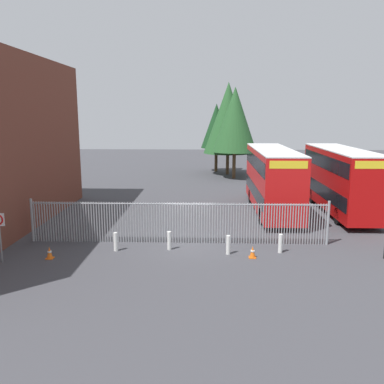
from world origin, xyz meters
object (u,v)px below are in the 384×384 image
double_decker_bus_near_gate (272,178)px  double_decker_bus_behind_fence_left (341,178)px  bollard_center_front (169,241)px  traffic_cone_mid_forecourt (50,253)px  bollard_near_right (228,245)px  traffic_cone_by_gate (253,252)px  bollard_near_left (116,242)px  bollard_far_right (280,243)px

double_decker_bus_near_gate → double_decker_bus_behind_fence_left: (4.75, 0.12, 0.00)m
bollard_center_front → double_decker_bus_behind_fence_left: bearing=37.2°
double_decker_bus_near_gate → traffic_cone_mid_forecourt: double_decker_bus_near_gate is taller
bollard_near_right → traffic_cone_by_gate: size_ratio=1.61×
double_decker_bus_near_gate → traffic_cone_mid_forecourt: bearing=-140.6°
double_decker_bus_near_gate → bollard_near_right: size_ratio=11.38×
traffic_cone_mid_forecourt → bollard_near_left: bearing=22.7°
double_decker_bus_behind_fence_left → traffic_cone_by_gate: double_decker_bus_behind_fence_left is taller
double_decker_bus_near_gate → traffic_cone_by_gate: size_ratio=18.32×
double_decker_bus_near_gate → bollard_center_front: size_ratio=11.38×
bollard_near_left → traffic_cone_by_gate: bollard_near_left is taller
bollard_near_left → bollard_far_right: (8.22, 0.04, 0.00)m
bollard_center_front → bollard_near_right: (2.95, -0.57, 0.00)m
double_decker_bus_behind_fence_left → bollard_near_left: size_ratio=11.38×
double_decker_bus_near_gate → traffic_cone_mid_forecourt: 15.70m
double_decker_bus_near_gate → bollard_near_left: size_ratio=11.38×
double_decker_bus_near_gate → bollard_near_right: bearing=-111.3°
double_decker_bus_near_gate → bollard_near_left: 12.72m
double_decker_bus_behind_fence_left → double_decker_bus_near_gate: bearing=-178.5°
bollard_near_right → bollard_near_left: bearing=177.1°
double_decker_bus_near_gate → bollard_far_right: 8.89m
double_decker_bus_behind_fence_left → traffic_cone_mid_forecourt: (-16.76, -10.01, -2.13)m
double_decker_bus_near_gate → bollard_far_right: double_decker_bus_near_gate is taller
bollard_far_right → traffic_cone_by_gate: size_ratio=1.61×
traffic_cone_by_gate → double_decker_bus_near_gate: bearing=76.1°
double_decker_bus_behind_fence_left → bollard_far_right: double_decker_bus_behind_fence_left is taller
bollard_near_right → traffic_cone_by_gate: bearing=-22.6°
double_decker_bus_behind_fence_left → bollard_center_front: size_ratio=11.38×
bollard_far_right → traffic_cone_by_gate: (-1.46, -0.80, -0.19)m
double_decker_bus_behind_fence_left → bollard_near_right: (-8.23, -9.07, -1.95)m
double_decker_bus_behind_fence_left → bollard_near_left: (-13.86, -8.79, -1.95)m
double_decker_bus_behind_fence_left → bollard_center_front: double_decker_bus_behind_fence_left is taller
double_decker_bus_behind_fence_left → bollard_far_right: bearing=-122.8°
bollard_near_left → traffic_cone_by_gate: 6.81m
bollard_near_left → bollard_center_front: (2.67, 0.28, 0.00)m
bollard_center_front → traffic_cone_mid_forecourt: (-5.58, -1.50, -0.19)m
bollard_near_right → double_decker_bus_behind_fence_left: bearing=47.8°
double_decker_bus_near_gate → double_decker_bus_behind_fence_left: size_ratio=1.00×
double_decker_bus_near_gate → double_decker_bus_behind_fence_left: same height
bollard_center_front → traffic_cone_mid_forecourt: bearing=-164.9°
bollard_near_left → traffic_cone_mid_forecourt: bollard_near_left is taller
double_decker_bus_behind_fence_left → bollard_near_left: bearing=-147.6°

